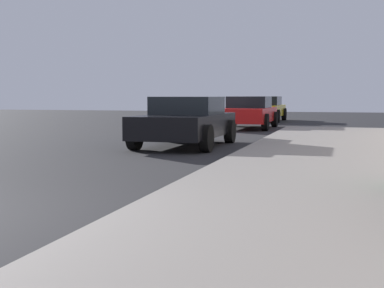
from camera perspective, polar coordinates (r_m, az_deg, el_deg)
The scene contains 4 objects.
sidewalk at distance 4.38m, azimuth 13.41°, elevation -11.04°, with size 4.00×32.00×0.15m, color gray.
car_black at distance 13.73m, azimuth -0.62°, elevation 2.46°, with size 1.99×4.01×1.27m.
car_red at distance 21.47m, azimuth 6.05°, elevation 3.40°, with size 1.97×4.10×1.27m.
car_yellow at distance 27.72m, azimuth 7.64°, elevation 3.77°, with size 2.01×4.43×1.27m.
Camera 1 is at (4.18, -4.21, 1.29)m, focal length 50.00 mm.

